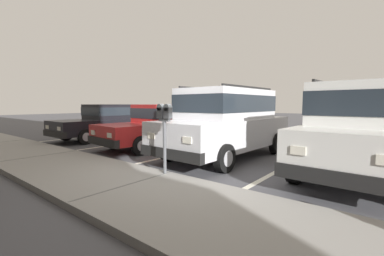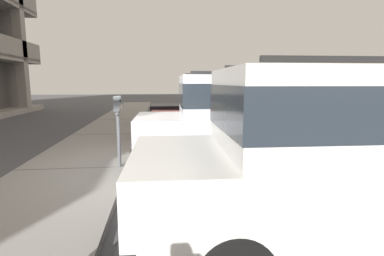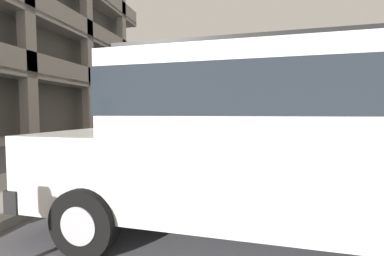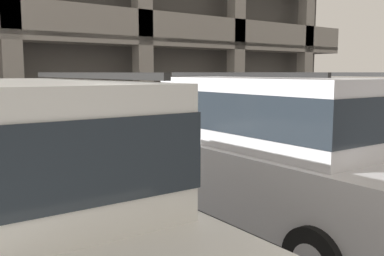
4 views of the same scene
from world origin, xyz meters
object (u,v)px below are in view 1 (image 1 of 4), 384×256
at_px(red_sedan, 362,126).
at_px(parking_meter_near, 164,122).
at_px(silver_suv, 227,120).
at_px(blue_coupe, 107,121).
at_px(dark_hatchback, 161,124).

bearing_deg(red_sedan, parking_meter_near, 44.15).
xyz_separation_m(silver_suv, red_sedan, (-3.28, -0.18, 0.00)).
xyz_separation_m(silver_suv, blue_coupe, (6.28, -0.09, -0.27)).
xyz_separation_m(dark_hatchback, blue_coupe, (3.42, 0.03, 0.00)).
relative_size(silver_suv, dark_hatchback, 1.04).
bearing_deg(blue_coupe, dark_hatchback, -178.87).
relative_size(silver_suv, blue_coupe, 1.07).
height_order(silver_suv, blue_coupe, silver_suv).
bearing_deg(dark_hatchback, parking_meter_near, 142.19).
bearing_deg(blue_coupe, red_sedan, -178.84).
height_order(silver_suv, parking_meter_near, silver_suv).
xyz_separation_m(silver_suv, dark_hatchback, (2.86, -0.12, -0.27)).
distance_m(silver_suv, parking_meter_near, 2.72).
height_order(red_sedan, dark_hatchback, red_sedan).
bearing_deg(red_sedan, dark_hatchback, 1.89).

